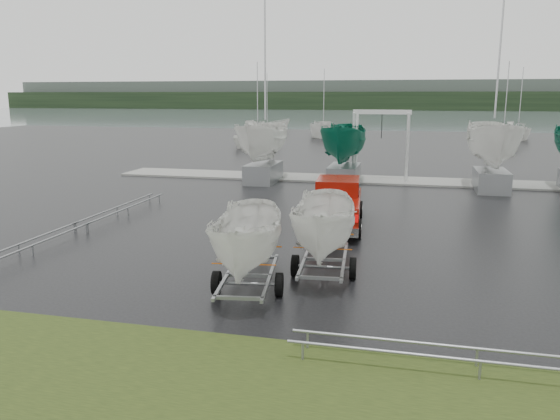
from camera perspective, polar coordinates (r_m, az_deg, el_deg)
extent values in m
plane|color=black|center=(20.00, 5.51, -2.48)|extent=(120.00, 120.00, 0.00)
plane|color=slate|center=(119.33, 12.32, 9.28)|extent=(300.00, 300.00, 0.00)
plane|color=#243113|center=(9.93, -3.85, -18.04)|extent=(40.00, 40.00, 0.00)
cube|color=gray|center=(32.67, 8.71, 3.16)|extent=(30.00, 3.00, 0.12)
cube|color=black|center=(189.22, 12.87, 11.05)|extent=(300.00, 8.00, 6.00)
cube|color=#4C5651|center=(197.21, 12.94, 11.65)|extent=(300.00, 6.00, 10.00)
cube|color=maroon|center=(20.90, 5.92, 0.13)|extent=(2.15, 5.23, 0.84)
cube|color=maroon|center=(21.69, 6.10, 2.33)|extent=(1.78, 2.14, 0.75)
cube|color=black|center=(21.68, 6.10, 2.45)|extent=(1.79, 1.93, 0.48)
cube|color=silver|center=(18.43, 5.44, -2.31)|extent=(1.79, 0.29, 0.31)
cylinder|color=black|center=(22.66, 4.03, 0.18)|extent=(0.32, 0.72, 0.70)
cylinder|color=black|center=(22.59, 8.26, 0.04)|extent=(0.32, 0.72, 0.70)
cylinder|color=black|center=(19.41, 3.15, -1.81)|extent=(0.32, 0.72, 0.70)
cylinder|color=black|center=(19.32, 8.09, -1.98)|extent=(0.32, 0.72, 0.70)
cube|color=gray|center=(15.40, 2.61, -5.10)|extent=(0.35, 3.60, 0.08)
cube|color=gray|center=(15.32, 6.72, -5.26)|extent=(0.35, 3.60, 0.08)
cylinder|color=gray|center=(15.21, 4.59, -5.94)|extent=(1.60, 0.20, 0.08)
cylinder|color=black|center=(15.28, 1.58, -5.81)|extent=(0.23, 0.61, 0.60)
cylinder|color=black|center=(15.17, 7.62, -6.06)|extent=(0.23, 0.61, 0.60)
imported|color=silver|center=(14.83, 4.81, 3.55)|extent=(1.87, 1.92, 4.63)
cube|color=#E35D07|center=(15.97, 4.92, -2.46)|extent=(1.55, 0.16, 0.03)
cube|color=#E35D07|center=(14.43, 4.45, -4.02)|extent=(1.55, 0.16, 0.03)
cube|color=gray|center=(14.12, -5.51, -6.74)|extent=(0.60, 3.57, 0.08)
cube|color=gray|center=(13.96, -1.04, -6.91)|extent=(0.60, 3.57, 0.08)
cylinder|color=gray|center=(13.89, -3.40, -7.68)|extent=(1.59, 0.31, 0.08)
cylinder|color=black|center=(14.03, -6.66, -7.54)|extent=(0.26, 0.62, 0.60)
cylinder|color=black|center=(13.80, -0.08, -7.79)|extent=(0.26, 0.62, 0.60)
imported|color=silver|center=(13.47, -3.40, 2.44)|extent=(1.93, 1.96, 4.50)
cube|color=#E35D07|center=(14.62, -2.86, -3.79)|extent=(1.54, 0.26, 0.03)
cube|color=#E35D07|center=(13.11, -3.83, -5.67)|extent=(1.54, 0.26, 0.03)
cylinder|color=silver|center=(31.69, 7.70, 6.47)|extent=(0.16, 0.58, 3.99)
cylinder|color=silver|center=(33.28, 7.98, 6.72)|extent=(0.16, 0.58, 3.99)
cylinder|color=silver|center=(31.54, 13.16, 6.24)|extent=(0.16, 0.58, 3.99)
cylinder|color=silver|center=(33.13, 13.18, 6.50)|extent=(0.16, 0.58, 3.99)
cube|color=silver|center=(32.25, 10.64, 10.03)|extent=(3.30, 0.25, 0.25)
cube|color=gray|center=(31.60, -1.74, 3.91)|extent=(1.60, 3.20, 1.10)
imported|color=silver|center=(31.29, -1.79, 10.70)|extent=(2.40, 2.46, 6.37)
cylinder|color=#B2B2B7|center=(31.84, -1.58, 15.73)|extent=(0.10, 0.10, 7.00)
cube|color=gray|center=(30.92, 6.69, 3.66)|extent=(1.60, 3.20, 1.10)
imported|color=#0D6049|center=(30.61, 6.86, 10.52)|extent=(2.37, 2.43, 6.29)
cube|color=gray|center=(30.81, 21.18, 2.90)|extent=(1.60, 3.20, 1.10)
imported|color=silver|center=(30.49, 21.75, 10.34)|extent=(2.60, 2.67, 6.90)
cylinder|color=#B2B2B7|center=(31.07, 22.01, 15.37)|extent=(0.10, 0.10, 7.00)
cylinder|color=gray|center=(23.62, -15.62, 0.24)|extent=(0.06, 6.50, 0.06)
cylinder|color=gray|center=(23.87, -16.67, 0.30)|extent=(0.06, 6.50, 0.06)
cylinder|color=gray|center=(18.75, -24.46, -3.39)|extent=(0.06, 6.50, 0.06)
cylinder|color=gray|center=(19.06, -25.65, -3.26)|extent=(0.06, 6.50, 0.06)
cylinder|color=gray|center=(10.60, 20.23, -14.62)|extent=(7.00, 0.06, 0.06)
cylinder|color=gray|center=(11.05, 19.93, -13.47)|extent=(7.00, 0.06, 0.06)
imported|color=silver|center=(53.35, -2.32, 6.59)|extent=(3.21, 3.23, 6.18)
cylinder|color=#B2B2B7|center=(53.13, -2.36, 10.89)|extent=(0.08, 0.08, 8.00)
imported|color=silver|center=(66.52, 4.54, 7.62)|extent=(3.28, 3.35, 8.06)
cylinder|color=#B2B2B7|center=(66.34, 4.60, 11.07)|extent=(0.08, 0.08, 8.00)
imported|color=silver|center=(55.37, 22.19, 5.92)|extent=(2.98, 2.99, 5.57)
cylinder|color=#B2B2B7|center=(55.16, 22.52, 10.05)|extent=(0.08, 0.08, 8.00)
imported|color=silver|center=(68.30, 23.54, 6.79)|extent=(2.44, 2.50, 6.21)
cylinder|color=#B2B2B7|center=(68.12, 23.82, 10.14)|extent=(0.08, 0.08, 8.00)
imported|color=silver|center=(79.13, -1.34, 8.34)|extent=(2.63, 2.56, 6.54)
cylinder|color=#B2B2B7|center=(78.98, -1.35, 11.24)|extent=(0.08, 0.08, 8.00)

